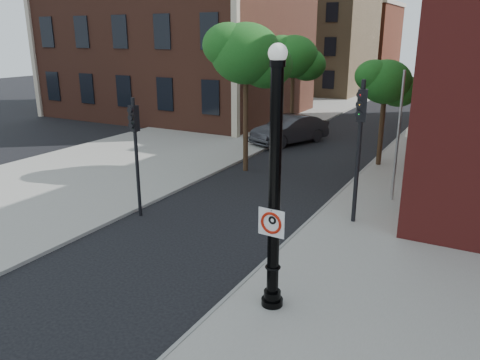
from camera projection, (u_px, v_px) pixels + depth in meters
The scene contains 16 objects.
ground at pixel (152, 287), 12.15m from camera, with size 120.00×120.00×0.00m, color black.
sidewalk_right at pixel (444, 206), 17.77m from camera, with size 8.00×60.00×0.12m, color gray.
sidewalk_left at pixel (217, 132), 31.34m from camera, with size 10.00×50.00×0.12m, color gray.
curb_edge at pixel (343, 190), 19.57m from camera, with size 0.10×60.00×0.14m, color gray.
victorian_building at pixel (179, 3), 36.98m from camera, with size 18.60×14.60×17.95m.
bg_building_tan_a at pixel (313, 38), 52.75m from camera, with size 12.00×12.00×12.00m, color olive.
bg_building_red at pixel (348, 45), 64.78m from camera, with size 12.00×12.00×10.00m, color maroon.
lamppost at pixel (275, 197), 10.37m from camera, with size 0.52×0.52×6.13m.
no_parking_sign at pixel (271, 223), 10.40m from camera, with size 0.65×0.09×0.65m.
parked_car at pixel (290, 130), 28.13m from camera, with size 1.78×5.10×1.68m, color #2A2A2F.
traffic_signal_left at pixel (135, 138), 16.16m from camera, with size 0.28×0.35×4.27m.
traffic_signal_right at pixel (360, 130), 15.24m from camera, with size 0.37×0.43×4.94m.
utility_pole at pixel (398, 139), 17.59m from camera, with size 0.10×0.10×5.08m, color #999999.
street_tree_a at pixel (247, 55), 21.13m from camera, with size 3.80×3.43×6.85m.
street_tree_b at pixel (294, 58), 28.04m from camera, with size 3.50×3.16×6.31m.
street_tree_c at pixel (386, 83), 22.16m from camera, with size 2.89×2.61×5.21m.
Camera 1 is at (7.18, -8.36, 6.27)m, focal length 35.00 mm.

